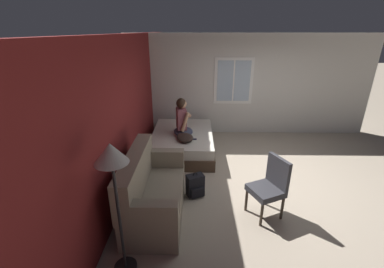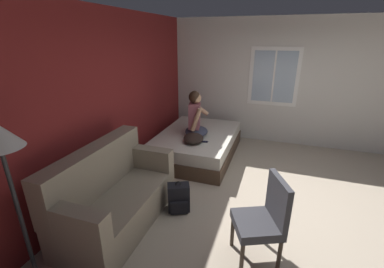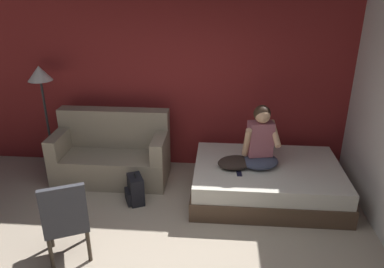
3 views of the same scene
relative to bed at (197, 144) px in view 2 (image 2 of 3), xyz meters
The scene contains 11 objects.
ground_plane 2.15m from the bed, 126.18° to the right, with size 40.00×40.00×0.00m, color tan.
wall_back_accent 1.95m from the bed, 141.98° to the left, with size 10.06×0.16×2.70m, color maroon.
wall_side_with_window 2.45m from the bed, 51.95° to the right, with size 0.19×6.67×2.70m.
bed is the anchor object (origin of this frame).
couch 2.35m from the bed, behind, with size 1.70×0.83×1.04m.
side_chair 2.75m from the bed, 147.27° to the right, with size 0.61×0.61×0.98m.
person_seated 0.61m from the bed, behind, with size 0.60×0.54×0.88m.
backpack 1.85m from the bed, 169.90° to the right, with size 0.32×0.35×0.46m.
throw_pillow 0.57m from the bed, behind, with size 0.48×0.36×0.14m, color #2D231E.
cell_phone 0.55m from the bed, 146.79° to the right, with size 0.07×0.14×0.01m, color black.
floor_lamp 3.61m from the bed, behind, with size 0.36×0.36×1.70m.
Camera 2 is at (-3.35, 0.25, 2.29)m, focal length 24.00 mm.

